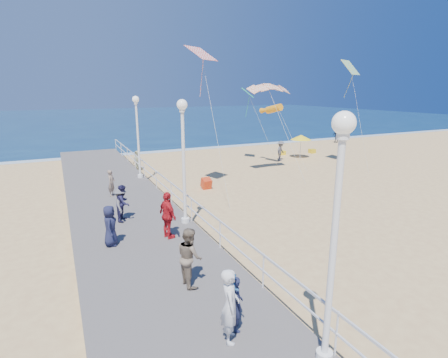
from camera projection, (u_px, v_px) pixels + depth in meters
name	position (u px, v px, depth m)	size (l,w,h in m)	color
ground	(285.00, 213.00, 17.78)	(160.00, 160.00, 0.00)	#E1B975
ocean	(108.00, 119.00, 74.59)	(160.00, 90.00, 0.05)	#0D2B4E
surf_line	(168.00, 151.00, 35.69)	(160.00, 1.20, 0.04)	white
boardwalk	(137.00, 235.00, 14.60)	(5.00, 44.00, 0.40)	slate
railing	(191.00, 203.00, 15.36)	(0.05, 42.00, 0.55)	white
lamp_post_near	(336.00, 218.00, 6.77)	(0.44, 0.44, 5.32)	white
lamp_post_mid	(183.00, 149.00, 14.64)	(0.44, 0.44, 5.32)	white
lamp_post_far	(137.00, 129.00, 22.50)	(0.44, 0.44, 5.32)	white
woman_holding_toddler	(230.00, 306.00, 7.97)	(0.66, 0.43, 1.81)	silver
toddler_held	(233.00, 288.00, 8.08)	(0.37, 0.29, 0.76)	#2F71B2
spectator_0	(236.00, 303.00, 8.38)	(0.51, 0.34, 1.41)	#1B203D
spectator_1	(190.00, 257.00, 10.34)	(0.87, 0.68, 1.78)	#7B6955
spectator_2	(121.00, 204.00, 15.50)	(0.98, 0.56, 1.51)	#58565B
spectator_3	(168.00, 215.00, 13.59)	(1.10, 0.46, 1.88)	red
spectator_4	(110.00, 226.00, 12.98)	(0.76, 0.50, 1.56)	#1A1D3A
spectator_6	(111.00, 183.00, 19.12)	(0.53, 0.35, 1.46)	#836C5A
spectator_7	(123.00, 203.00, 15.49)	(0.79, 0.62, 1.63)	#1E1C3E
beach_walker_a	(281.00, 151.00, 30.70)	(1.14, 0.65, 1.76)	#555458
beach_walker_b	(337.00, 136.00, 41.23)	(0.96, 0.40, 1.65)	#181F35
beach_walker_c	(138.00, 160.00, 27.10)	(0.75, 0.49, 1.54)	#84825B
box_kite	(206.00, 184.00, 22.01)	(0.55, 0.55, 0.60)	red
beach_umbrella	(301.00, 137.00, 31.64)	(1.90, 1.90, 2.14)	white
beach_chair_left	(282.00, 153.00, 33.65)	(0.55, 0.55, 0.40)	yellow
beach_chair_right	(312.00, 151.00, 34.59)	(0.55, 0.55, 0.40)	gold
kite_parafoil	(269.00, 86.00, 24.08)	(3.22, 0.90, 0.30)	#E15C1A
kite_windsock	(274.00, 109.00, 27.56)	(0.56, 0.56, 2.48)	orange
kite_diamond_multi	(350.00, 67.00, 26.52)	(1.48, 1.48, 0.02)	#1BA6EC
kite_diamond_green	(248.00, 93.00, 28.82)	(1.27, 1.27, 0.02)	#24AA77
kite_diamond_redwhite	(201.00, 53.00, 19.31)	(1.49, 1.49, 0.02)	red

